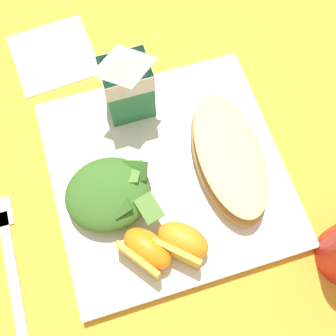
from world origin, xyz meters
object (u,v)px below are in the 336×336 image
orange_wedge_front (146,250)px  orange_wedge_middle (182,242)px  green_salad_pile (109,194)px  milk_carton (127,82)px  paper_napkin (53,54)px  white_plate (168,173)px  cheesy_pizza_bread (228,158)px  metal_fork (10,260)px

orange_wedge_front → orange_wedge_middle: (0.04, -0.00, 0.00)m
green_salad_pile → orange_wedge_front: bearing=-72.5°
milk_carton → paper_napkin: (-0.08, 0.12, -0.07)m
white_plate → paper_napkin: (-0.10, 0.22, -0.01)m
cheesy_pizza_bread → orange_wedge_front: (-0.12, -0.08, 0.00)m
white_plate → green_salad_pile: (-0.08, -0.01, 0.03)m
cheesy_pizza_bread → paper_napkin: cheesy_pizza_bread is taller
white_plate → metal_fork: white_plate is taller
milk_carton → orange_wedge_middle: 0.20m
cheesy_pizza_bread → green_salad_pile: size_ratio=1.65×
paper_napkin → milk_carton: bearing=-56.4°
white_plate → green_salad_pile: size_ratio=2.67×
milk_carton → white_plate: bearing=-78.7°
orange_wedge_middle → metal_fork: (-0.20, 0.05, -0.03)m
paper_napkin → orange_wedge_front: bearing=-81.0°
paper_napkin → metal_fork: (-0.11, -0.27, 0.00)m
green_salad_pile → paper_napkin: bearing=96.2°
cheesy_pizza_bread → green_salad_pile: 0.15m
cheesy_pizza_bread → orange_wedge_middle: 0.12m
milk_carton → orange_wedge_front: size_ratio=1.58×
white_plate → metal_fork: 0.21m
orange_wedge_middle → green_salad_pile: bearing=129.5°
orange_wedge_middle → paper_napkin: size_ratio=0.62×
orange_wedge_front → paper_napkin: (-0.05, 0.31, -0.03)m
paper_napkin → metal_fork: size_ratio=0.59×
milk_carton → orange_wedge_front: 0.20m
cheesy_pizza_bread → paper_napkin: (-0.17, 0.24, -0.03)m
metal_fork → milk_carton: bearing=38.0°
milk_carton → metal_fork: 0.25m
white_plate → milk_carton: bearing=101.3°
paper_napkin → metal_fork: 0.29m
green_salad_pile → milk_carton: (0.06, 0.11, 0.04)m
cheesy_pizza_bread → paper_napkin: size_ratio=1.57×
cheesy_pizza_bread → orange_wedge_front: 0.15m
orange_wedge_front → orange_wedge_middle: bearing=-4.2°
orange_wedge_middle → paper_napkin: orange_wedge_middle is taller
green_salad_pile → white_plate: bearing=10.7°
white_plate → orange_wedge_front: bearing=-120.5°
metal_fork → orange_wedge_front: bearing=-15.2°
milk_carton → metal_fork: (-0.19, -0.15, -0.07)m
cheesy_pizza_bread → orange_wedge_front: size_ratio=2.48×
green_salad_pile → paper_napkin: green_salad_pile is taller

